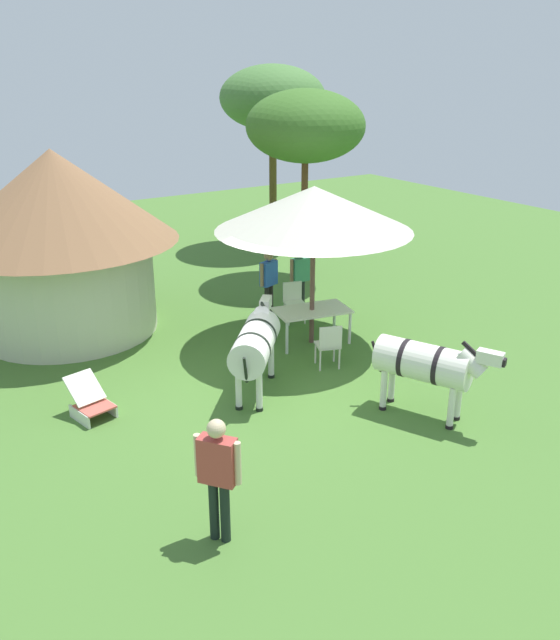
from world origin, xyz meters
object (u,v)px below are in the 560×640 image
Objects in this scene: shade_umbrella at (314,209)px; standing_watcher at (218,469)px; thatched_hut at (60,231)px; acacia_tree_right_background at (305,127)px; patio_dining_table at (312,313)px; patio_chair_west_end at (294,299)px; acacia_tree_behind_hut at (273,99)px; guest_behind_table at (269,278)px; zebra_by_umbrella at (256,342)px; striped_lounge_chair at (91,402)px; zebra_nearest_camera at (426,364)px; guest_beside_umbrella at (300,274)px; patio_chair_east_end at (329,343)px.

shade_umbrella is 6.62m from standing_watcher.
acacia_tree_right_background is (6.45, 0.20, 1.80)m from thatched_hut.
patio_dining_table is 1.31m from patio_chair_west_end.
acacia_tree_behind_hut is at bearing 63.22° from shade_umbrella.
shade_umbrella is (4.05, -3.51, 0.62)m from thatched_hut.
zebra_by_umbrella is (-2.17, -3.03, 0.01)m from guest_behind_table.
thatched_hut reaches higher than striped_lounge_chair.
acacia_tree_behind_hut is (3.87, 10.71, 3.60)m from zebra_nearest_camera.
guest_beside_umbrella reaches higher than zebra_nearest_camera.
zebra_nearest_camera is at bearing -111.60° from guest_behind_table.
guest_beside_umbrella is (1.30, 2.85, 0.41)m from patio_chair_east_end.
acacia_tree_right_background reaches higher than patio_chair_east_end.
thatched_hut is 8.80m from acacia_tree_behind_hut.
shade_umbrella is 0.72× the size of acacia_tree_behind_hut.
striped_lounge_chair is at bearing -102.01° from thatched_hut.
zebra_by_umbrella is 0.34× the size of acacia_tree_behind_hut.
striped_lounge_chair is at bearing 35.91° from patio_chair_west_end.
thatched_hut is 1.00× the size of acacia_tree_right_background.
zebra_by_umbrella is at bearing -132.26° from acacia_tree_right_background.
zebra_by_umbrella is at bearing -68.20° from thatched_hut.
guest_behind_table is at bearing -37.78° from patio_chair_west_end.
guest_behind_table is at bearing 101.45° from patio_chair_east_end.
acacia_tree_behind_hut is at bearing 107.53° from standing_watcher.
acacia_tree_right_background is at bearing 80.98° from patio_chair_east_end.
shade_umbrella reaches higher than zebra_nearest_camera.
shade_umbrella is at bearing -116.83° from guest_beside_umbrella.
standing_watcher is (-0.52, -7.93, -1.22)m from thatched_hut.
guest_behind_table is 0.94× the size of standing_watcher.
shade_umbrella is 2.54× the size of guest_beside_umbrella.
striped_lounge_chair is 2.95m from zebra_by_umbrella.
patio_chair_west_end is 0.18× the size of acacia_tree_right_background.
patio_dining_table is at bearing -109.63° from guest_behind_table.
thatched_hut reaches higher than shade_umbrella.
patio_chair_west_end is 0.57× the size of guest_behind_table.
patio_chair_east_end is 0.43× the size of zebra_nearest_camera.
zebra_nearest_camera is 8.32m from acacia_tree_right_background.
patio_dining_table is 1.00× the size of standing_watcher.
striped_lounge_chair is (-4.91, -0.54, -2.59)m from shade_umbrella.
striped_lounge_chair is (-0.35, 3.88, -0.75)m from standing_watcher.
thatched_hut is 2.61× the size of zebra_by_umbrella.
guest_beside_umbrella reaches higher than patio_chair_west_end.
guest_beside_umbrella reaches higher than striped_lounge_chair.
patio_dining_table is at bearing -116.83° from guest_beside_umbrella.
striped_lounge_chair is at bearing -137.90° from acacia_tree_behind_hut.
guest_behind_table is (4.09, -1.76, -1.28)m from thatched_hut.
standing_watcher reaches higher than zebra_by_umbrella.
acacia_tree_right_background reaches higher than shade_umbrella.
thatched_hut is 3.20× the size of guest_beside_umbrella.
patio_chair_west_end is 7.85m from acacia_tree_behind_hut.
guest_beside_umbrella is 8.11m from standing_watcher.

